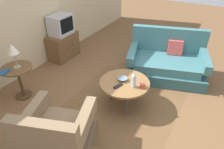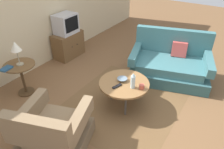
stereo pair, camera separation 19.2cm
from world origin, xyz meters
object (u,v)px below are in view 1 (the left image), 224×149
tv_stand (64,46)px  bowl (123,79)px  mug (143,85)px  coffee_table (125,84)px  tv_remote_dark (118,86)px  book (3,72)px  vase (134,80)px  couch (166,63)px  television (61,25)px  side_table (18,76)px  armchair (58,136)px  table_lamp (12,50)px

tv_stand → bowl: 2.24m
mug → bowl: (0.02, 0.38, -0.01)m
coffee_table → bowl: 0.08m
tv_remote_dark → book: book is taller
tv_stand → vase: (-0.93, -2.30, 0.31)m
coffee_table → couch: bearing=-14.7°
television → bowl: size_ratio=2.97×
television → mug: (-0.87, -2.44, -0.33)m
side_table → mug: (0.74, -2.10, 0.06)m
television → mug: 2.61m
tv_remote_dark → couch: bearing=2.1°
side_table → television: 1.69m
coffee_table → television: (0.88, 2.12, 0.40)m
television → vase: bearing=-111.9°
armchair → couch: bearing=56.9°
tv_stand → table_lamp: table_lamp is taller
tv_stand → mug: (-0.87, -2.44, 0.21)m
coffee_table → tv_remote_dark: tv_remote_dark is taller
television → armchair: bearing=-141.2°
book → coffee_table: bearing=-72.5°
tv_stand → television: bearing=90.0°
vase → television: bearing=68.1°
couch → table_lamp: (-2.05, 2.10, 0.68)m
armchair → table_lamp: 1.69m
mug → bowl: mug is taller
television → vase: 2.50m
table_lamp → book: table_lamp is taller
television → coffee_table: bearing=-112.5°
table_lamp → bowl: bearing=-66.2°
armchair → vase: armchair is taller
tv_stand → vase: vase is taller
armchair → bowl: bearing=59.8°
vase → tv_remote_dark: 0.28m
television → tv_remote_dark: (-1.04, -2.08, -0.36)m
couch → tv_remote_dark: couch is taller
coffee_table → vase: size_ratio=3.07×
bowl → tv_remote_dark: bearing=-174.9°
tv_stand → bowl: (-0.85, -2.06, 0.19)m
armchair → mug: armchair is taller
tv_stand → television: (-0.00, 0.00, 0.54)m
television → bowl: bearing=-112.3°
bowl → tv_stand: bearing=67.7°
mug → tv_remote_dark: (-0.18, 0.36, -0.03)m
coffee_table → vase: vase is taller
tv_remote_dark → mug: bearing=-47.7°
armchair → television: 2.90m
side_table → book: bearing=169.1°
couch → tv_stand: size_ratio=2.36×
side_table → television: (1.61, 0.34, 0.39)m
television → table_lamp: 1.64m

